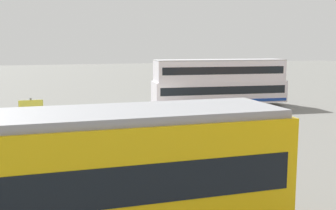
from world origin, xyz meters
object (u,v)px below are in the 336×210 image
(double_decker_bus, at_px, (220,83))
(info_sign, at_px, (31,113))
(pedestrian_crossing, at_px, (194,117))
(pedestrian_near_railing, at_px, (143,118))

(double_decker_bus, xyz_separation_m, info_sign, (14.95, 9.13, -0.25))
(pedestrian_crossing, bearing_deg, double_decker_bus, -123.91)
(double_decker_bus, distance_m, pedestrian_near_railing, 12.05)
(double_decker_bus, relative_size, pedestrian_near_railing, 7.03)
(double_decker_bus, relative_size, pedestrian_crossing, 6.40)
(pedestrian_crossing, relative_size, info_sign, 0.71)
(double_decker_bus, xyz_separation_m, pedestrian_near_railing, (8.90, 8.07, -1.06))
(pedestrian_crossing, bearing_deg, pedestrian_near_railing, -21.69)
(pedestrian_near_railing, relative_size, pedestrian_crossing, 0.91)
(double_decker_bus, height_order, info_sign, double_decker_bus)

